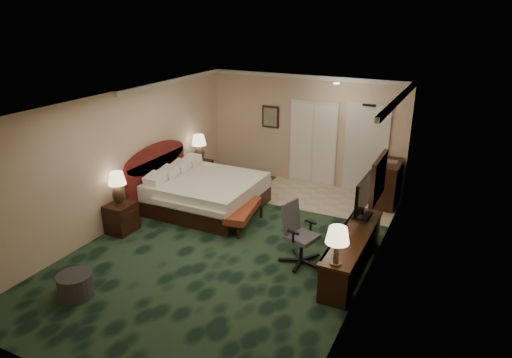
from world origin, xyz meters
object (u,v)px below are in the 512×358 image
at_px(bed, 207,194).
at_px(bed_bench, 243,217).
at_px(nightstand_far, 200,173).
at_px(lamp_far, 199,148).
at_px(lamp_near, 118,188).
at_px(desk, 352,253).
at_px(desk_chair, 302,235).
at_px(tv, 364,197).
at_px(nightstand_near, 121,218).
at_px(ottoman, 76,285).
at_px(minibar, 386,184).

bearing_deg(bed, bed_bench, -21.42).
bearing_deg(nightstand_far, bed_bench, -37.91).
bearing_deg(bed_bench, lamp_far, 131.61).
bearing_deg(lamp_near, bed, 60.07).
xyz_separation_m(bed, lamp_far, (-0.93, 1.18, 0.60)).
distance_m(nightstand_far, desk, 5.01).
bearing_deg(desk_chair, bed_bench, 167.26).
height_order(lamp_near, bed_bench, lamp_near).
relative_size(lamp_far, tv, 0.70).
bearing_deg(nightstand_near, lamp_near, 137.98).
height_order(bed_bench, tv, tv).
bearing_deg(ottoman, lamp_far, 99.92).
bearing_deg(minibar, bed, -150.82).
height_order(bed_bench, desk, desk).
xyz_separation_m(lamp_far, ottoman, (0.85, -4.89, -0.76)).
height_order(lamp_far, ottoman, lamp_far).
height_order(nightstand_far, bed_bench, nightstand_far).
bearing_deg(desk, nightstand_near, -172.60).
height_order(tv, minibar, tv).
bearing_deg(nightstand_near, minibar, 39.43).
distance_m(bed, lamp_near, 2.01).
height_order(nightstand_far, ottoman, nightstand_far).
distance_m(bed, nightstand_near, 1.93).
bearing_deg(bed, nightstand_near, -118.96).
bearing_deg(bed, nightstand_far, 128.78).
distance_m(nightstand_near, desk_chair, 3.66).
relative_size(nightstand_near, tv, 0.61).
relative_size(bed, desk_chair, 2.01).
distance_m(nightstand_near, tv, 4.69).
xyz_separation_m(lamp_near, bed_bench, (2.08, 1.23, -0.70)).
bearing_deg(bed, desk, -17.43).
distance_m(lamp_near, desk_chair, 3.69).
height_order(bed, nightstand_far, bed).
bearing_deg(tv, lamp_far, 162.44).
bearing_deg(bed_bench, minibar, 35.11).
bearing_deg(lamp_far, bed, -51.76).
bearing_deg(tv, minibar, 91.47).
relative_size(lamp_near, lamp_far, 0.97).
distance_m(bed_bench, desk, 2.51).
height_order(nightstand_near, lamp_near, lamp_near).
distance_m(lamp_near, bed_bench, 2.52).
xyz_separation_m(bed, nightstand_near, (-0.94, -1.69, -0.05)).
bearing_deg(bed_bench, ottoman, -120.14).
distance_m(desk, tv, 1.04).
height_order(bed, desk, bed).
xyz_separation_m(desk, minibar, (-0.04, 3.06, 0.17)).
bearing_deg(desk, minibar, 90.82).
distance_m(nightstand_near, lamp_near, 0.62).
relative_size(desk, desk_chair, 2.13).
bearing_deg(desk, lamp_near, -172.92).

